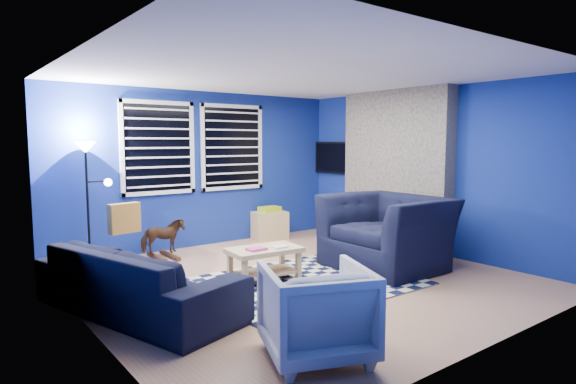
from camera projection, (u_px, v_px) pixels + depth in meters
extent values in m
plane|color=tan|center=(298.00, 279.00, 5.95)|extent=(5.00, 5.00, 0.00)
plane|color=white|center=(299.00, 73.00, 5.69)|extent=(5.00, 5.00, 0.00)
plane|color=navy|center=(202.00, 169.00, 7.79)|extent=(5.00, 0.00, 5.00)
plane|color=navy|center=(81.00, 192.00, 4.31)|extent=(0.00, 5.00, 5.00)
plane|color=navy|center=(427.00, 171.00, 7.33)|extent=(0.00, 5.00, 5.00)
cube|color=gray|center=(395.00, 170.00, 7.64)|extent=(0.26, 2.00, 2.50)
cube|color=black|center=(388.00, 226.00, 7.65)|extent=(0.04, 0.70, 0.60)
cube|color=gray|center=(382.00, 247.00, 7.61)|extent=(0.50, 1.20, 0.08)
cube|color=black|center=(158.00, 148.00, 7.29)|extent=(1.05, 0.02, 1.30)
cube|color=white|center=(157.00, 102.00, 7.21)|extent=(1.17, 0.05, 0.06)
cube|color=white|center=(160.00, 193.00, 7.35)|extent=(1.17, 0.05, 0.06)
cube|color=black|center=(232.00, 147.00, 8.07)|extent=(1.05, 0.02, 1.30)
cube|color=white|center=(232.00, 106.00, 7.99)|extent=(1.17, 0.05, 0.06)
cube|color=white|center=(233.00, 188.00, 8.14)|extent=(1.17, 0.05, 0.06)
cube|color=black|center=(335.00, 158.00, 8.86)|extent=(0.06, 1.00, 0.58)
cube|color=black|center=(333.00, 158.00, 8.84)|extent=(0.01, 0.92, 0.50)
cube|color=black|center=(306.00, 282.00, 5.80)|extent=(2.54, 2.05, 0.02)
imported|color=black|center=(138.00, 280.00, 4.77)|extent=(2.44, 1.51, 0.67)
imported|color=black|center=(387.00, 232.00, 6.45)|extent=(1.50, 1.31, 0.97)
imported|color=gray|center=(316.00, 311.00, 3.77)|extent=(1.04, 1.05, 0.74)
imported|color=#412815|center=(163.00, 236.00, 6.97)|extent=(0.40, 0.65, 0.51)
cube|color=tan|center=(264.00, 250.00, 5.82)|extent=(0.91, 0.58, 0.06)
cube|color=tan|center=(264.00, 272.00, 5.85)|extent=(0.83, 0.49, 0.03)
cube|color=#C73884|center=(257.00, 249.00, 5.69)|extent=(0.23, 0.18, 0.03)
cube|color=silver|center=(280.00, 247.00, 5.81)|extent=(0.19, 0.15, 0.03)
cube|color=tan|center=(247.00, 275.00, 5.46)|extent=(0.06, 0.06, 0.35)
cube|color=tan|center=(298.00, 265.00, 5.91)|extent=(0.06, 0.06, 0.35)
cube|color=tan|center=(230.00, 268.00, 5.77)|extent=(0.06, 0.06, 0.35)
cube|color=tan|center=(279.00, 259.00, 6.21)|extent=(0.06, 0.06, 0.35)
cube|color=tan|center=(270.00, 225.00, 8.40)|extent=(0.64, 0.50, 0.48)
cube|color=black|center=(270.00, 225.00, 8.40)|extent=(0.56, 0.44, 0.38)
cube|color=#A9CB17|center=(270.00, 209.00, 8.37)|extent=(0.39, 0.33, 0.09)
cylinder|color=black|center=(90.00, 265.00, 6.60)|extent=(0.21, 0.21, 0.03)
cylinder|color=black|center=(88.00, 208.00, 6.52)|extent=(0.03, 0.03, 1.58)
cone|color=white|center=(85.00, 147.00, 6.43)|extent=(0.28, 0.28, 0.16)
sphere|color=white|center=(108.00, 182.00, 6.61)|extent=(0.11, 0.11, 0.11)
cube|color=orange|center=(124.00, 218.00, 5.43)|extent=(0.37, 0.17, 0.34)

